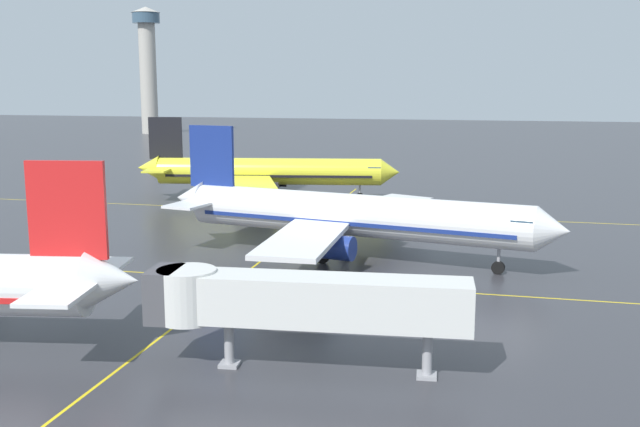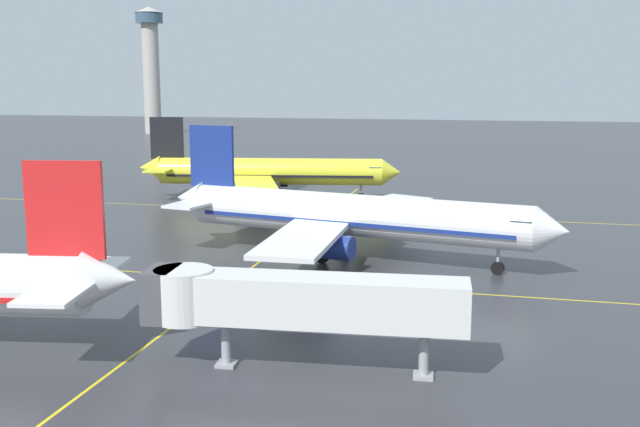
{
  "view_description": "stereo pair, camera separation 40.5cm",
  "coord_description": "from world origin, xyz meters",
  "px_view_note": "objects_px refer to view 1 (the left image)",
  "views": [
    {
      "loc": [
        20.12,
        -25.37,
        15.94
      ],
      "look_at": [
        3.51,
        45.24,
        3.07
      ],
      "focal_mm": 41.5,
      "sensor_mm": 36.0,
      "label": 1
    },
    {
      "loc": [
        20.51,
        -25.28,
        15.94
      ],
      "look_at": [
        3.51,
        45.24,
        3.07
      ],
      "focal_mm": 41.5,
      "sensor_mm": 36.0,
      "label": 2
    }
  ],
  "objects_px": {
    "jet_bridge": "(284,300)",
    "control_tower": "(148,61)",
    "airliner_third_row": "(266,172)",
    "airliner_second_row": "(349,215)"
  },
  "relations": [
    {
      "from": "jet_bridge",
      "to": "control_tower",
      "type": "relative_size",
      "value": 0.47
    },
    {
      "from": "airliner_third_row",
      "to": "control_tower",
      "type": "height_order",
      "value": "control_tower"
    },
    {
      "from": "control_tower",
      "to": "jet_bridge",
      "type": "bearing_deg",
      "value": -61.94
    },
    {
      "from": "airliner_third_row",
      "to": "airliner_second_row",
      "type": "bearing_deg",
      "value": -60.6
    },
    {
      "from": "airliner_third_row",
      "to": "control_tower",
      "type": "relative_size",
      "value": 0.93
    },
    {
      "from": "airliner_second_row",
      "to": "airliner_third_row",
      "type": "relative_size",
      "value": 1.05
    },
    {
      "from": "airliner_second_row",
      "to": "airliner_third_row",
      "type": "bearing_deg",
      "value": 119.4
    },
    {
      "from": "airliner_second_row",
      "to": "control_tower",
      "type": "distance_m",
      "value": 179.47
    },
    {
      "from": "airliner_second_row",
      "to": "control_tower",
      "type": "xyz_separation_m",
      "value": [
        -93.78,
        151.89,
        18.54
      ]
    },
    {
      "from": "control_tower",
      "to": "airliner_third_row",
      "type": "bearing_deg",
      "value": -57.72
    }
  ]
}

